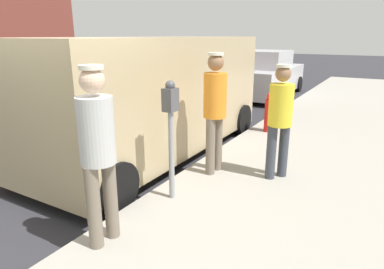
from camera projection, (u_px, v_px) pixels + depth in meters
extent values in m
plane|color=#2D2D33|center=(48.00, 210.00, 4.36)|extent=(80.00, 80.00, 0.00)
cylinder|color=gray|center=(171.00, 156.00, 4.22)|extent=(0.07, 0.07, 1.15)
cube|color=#4C4C51|center=(170.00, 100.00, 4.02)|extent=(0.14, 0.18, 0.28)
sphere|color=#47474C|center=(170.00, 85.00, 3.97)|extent=(0.12, 0.12, 0.12)
cylinder|color=#726656|center=(218.00, 143.00, 5.19)|extent=(0.14, 0.14, 0.86)
cylinder|color=#726656|center=(210.00, 147.00, 5.01)|extent=(0.14, 0.14, 0.86)
cylinder|color=orange|center=(215.00, 95.00, 4.89)|extent=(0.34, 0.34, 0.65)
sphere|color=#8C6647|center=(216.00, 62.00, 4.75)|extent=(0.23, 0.23, 0.23)
cylinder|color=silver|center=(216.00, 54.00, 4.72)|extent=(0.22, 0.22, 0.04)
cylinder|color=#383D47|center=(283.00, 151.00, 4.96)|extent=(0.14, 0.14, 0.79)
cylinder|color=#383D47|center=(271.00, 153.00, 4.87)|extent=(0.14, 0.14, 0.79)
cylinder|color=yellow|center=(281.00, 105.00, 4.72)|extent=(0.34, 0.34, 0.59)
sphere|color=#8C6647|center=(283.00, 74.00, 4.59)|extent=(0.21, 0.21, 0.21)
cylinder|color=silver|center=(284.00, 66.00, 4.56)|extent=(0.20, 0.20, 0.04)
cylinder|color=#726656|center=(94.00, 208.00, 3.25)|extent=(0.14, 0.14, 0.86)
cylinder|color=#726656|center=(111.00, 199.00, 3.43)|extent=(0.14, 0.14, 0.86)
cylinder|color=#B7B7B7|center=(96.00, 131.00, 3.13)|extent=(0.34, 0.34, 0.64)
sphere|color=beige|center=(92.00, 80.00, 3.00)|extent=(0.23, 0.23, 0.23)
cylinder|color=silver|center=(91.00, 67.00, 2.96)|extent=(0.22, 0.22, 0.04)
cube|color=tan|center=(152.00, 93.00, 6.16)|extent=(2.02, 5.21, 1.96)
cube|color=black|center=(213.00, 62.00, 8.07)|extent=(1.84, 0.09, 0.88)
cylinder|color=black|center=(172.00, 110.00, 8.55)|extent=(0.22, 0.68, 0.68)
cylinder|color=black|center=(241.00, 120.00, 7.62)|extent=(0.22, 0.68, 0.68)
cylinder|color=black|center=(23.00, 160.00, 5.16)|extent=(0.22, 0.68, 0.68)
cylinder|color=black|center=(116.00, 187.00, 4.24)|extent=(0.22, 0.68, 0.68)
cube|color=#BCBCC1|center=(265.00, 79.00, 12.39)|extent=(1.87, 4.42, 0.89)
cube|color=#BCBCC1|center=(264.00, 59.00, 12.00)|extent=(1.62, 2.00, 0.60)
cylinder|color=black|center=(257.00, 81.00, 14.26)|extent=(0.23, 0.60, 0.60)
cylinder|color=black|center=(298.00, 84.00, 13.44)|extent=(0.23, 0.60, 0.60)
cylinder|color=black|center=(224.00, 92.00, 11.51)|extent=(0.23, 0.60, 0.60)
cylinder|color=black|center=(274.00, 97.00, 10.70)|extent=(0.23, 0.60, 0.60)
cylinder|color=red|center=(270.00, 116.00, 7.30)|extent=(0.24, 0.24, 0.70)
sphere|color=red|center=(271.00, 97.00, 7.18)|extent=(0.20, 0.20, 0.20)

